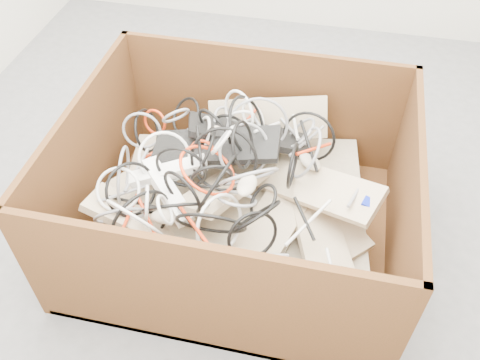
% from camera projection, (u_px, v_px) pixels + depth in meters
% --- Properties ---
extents(ground, '(3.00, 3.00, 0.00)m').
position_uv_depth(ground, '(232.00, 181.00, 2.37)').
color(ground, '#565659').
rests_on(ground, ground).
extents(cardboard_box, '(1.24, 1.03, 0.59)m').
position_uv_depth(cardboard_box, '(235.00, 210.00, 2.06)').
color(cardboard_box, '#3B290E').
rests_on(cardboard_box, ground).
extents(keyboard_pile, '(1.12, 0.90, 0.36)m').
position_uv_depth(keyboard_pile, '(249.00, 185.00, 1.98)').
color(keyboard_pile, '#C3AC89').
rests_on(keyboard_pile, cardboard_box).
extents(mice_scatter, '(0.71, 0.48, 0.18)m').
position_uv_depth(mice_scatter, '(218.00, 172.00, 1.90)').
color(mice_scatter, '#BEB099').
rests_on(mice_scatter, keyboard_pile).
extents(power_strip_left, '(0.29, 0.14, 0.12)m').
position_uv_depth(power_strip_left, '(168.00, 171.00, 1.88)').
color(power_strip_left, white).
rests_on(power_strip_left, keyboard_pile).
extents(power_strip_right, '(0.26, 0.25, 0.10)m').
position_uv_depth(power_strip_right, '(167.00, 191.00, 1.85)').
color(power_strip_right, white).
rests_on(power_strip_right, keyboard_pile).
extents(vga_plug, '(0.06, 0.05, 0.03)m').
position_uv_depth(vga_plug, '(369.00, 203.00, 1.81)').
color(vga_plug, '#0B1DAD').
rests_on(vga_plug, keyboard_pile).
extents(cable_tangle, '(0.94, 0.83, 0.44)m').
position_uv_depth(cable_tangle, '(209.00, 167.00, 1.87)').
color(cable_tangle, black).
rests_on(cable_tangle, keyboard_pile).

